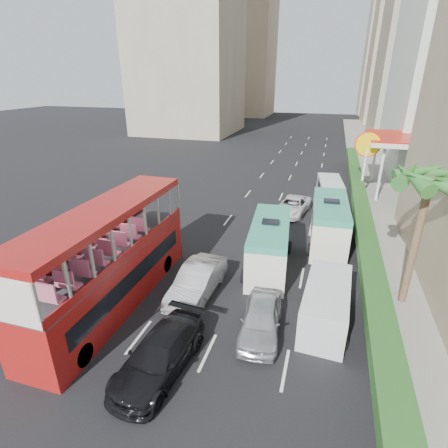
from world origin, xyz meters
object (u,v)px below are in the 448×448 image
at_px(double_decker_bus, 110,258).
at_px(car_black, 161,369).
at_px(van_asset, 292,213).
at_px(shell_station, 400,166).
at_px(car_silver_lane_b, 260,332).
at_px(car_silver_lane_a, 198,294).
at_px(panel_van_near, 326,304).
at_px(minibus_near, 269,245).
at_px(panel_van_far, 330,190).
at_px(minibus_far, 329,223).
at_px(palm_tree, 415,243).

distance_m(double_decker_bus, car_black, 5.90).
bearing_deg(van_asset, shell_station, 52.37).
bearing_deg(car_silver_lane_b, shell_station, 65.04).
relative_size(car_silver_lane_a, panel_van_near, 1.02).
relative_size(minibus_near, panel_van_far, 1.31).
relative_size(van_asset, minibus_far, 0.71).
distance_m(car_silver_lane_b, palm_tree, 8.30).
relative_size(car_black, minibus_near, 0.79).
relative_size(car_silver_lane_a, minibus_far, 0.74).
bearing_deg(minibus_near, minibus_far, 47.51).
xyz_separation_m(double_decker_bus, panel_van_far, (9.91, 19.27, -1.56)).
bearing_deg(car_silver_lane_b, double_decker_bus, 174.40).
bearing_deg(minibus_near, panel_van_far, 71.27).
bearing_deg(minibus_far, car_silver_lane_b, -106.73).
distance_m(car_silver_lane_a, car_black, 5.20).
distance_m(van_asset, panel_van_near, 13.91).
bearing_deg(car_black, minibus_far, 71.93).
bearing_deg(car_silver_lane_b, car_black, -140.17).
relative_size(double_decker_bus, car_silver_lane_a, 2.27).
height_order(double_decker_bus, minibus_near, double_decker_bus).
bearing_deg(palm_tree, shell_station, 83.40).
bearing_deg(van_asset, minibus_far, -49.24).
xyz_separation_m(minibus_far, panel_van_far, (-0.10, 9.19, -0.49)).
bearing_deg(minibus_far, shell_station, 62.50).
relative_size(van_asset, palm_tree, 0.74).
relative_size(minibus_near, panel_van_near, 1.33).
xyz_separation_m(double_decker_bus, panel_van_near, (10.13, 1.44, -1.58)).
relative_size(van_asset, shell_station, 0.59).
distance_m(car_black, shell_station, 29.04).
xyz_separation_m(van_asset, minibus_near, (-0.38, -9.25, 1.41)).
distance_m(car_black, palm_tree, 12.61).
distance_m(minibus_near, shell_station, 19.63).
relative_size(panel_van_far, palm_tree, 0.76).
xyz_separation_m(double_decker_bus, minibus_near, (6.74, 5.74, -1.12)).
bearing_deg(car_silver_lane_a, car_black, -83.22).
distance_m(panel_van_far, shell_station, 7.36).
xyz_separation_m(palm_tree, shell_station, (2.20, 19.00, -0.63)).
relative_size(minibus_far, palm_tree, 1.03).
height_order(car_silver_lane_b, shell_station, shell_station).
distance_m(panel_van_near, panel_van_far, 17.82).
bearing_deg(panel_van_near, double_decker_bus, -168.50).
bearing_deg(shell_station, palm_tree, -96.60).
bearing_deg(car_silver_lane_a, minibus_far, 55.08).
height_order(double_decker_bus, car_silver_lane_a, double_decker_bus).
bearing_deg(car_silver_lane_b, car_silver_lane_a, 147.77).
bearing_deg(double_decker_bus, car_silver_lane_a, 25.94).
distance_m(minibus_far, palm_tree, 7.42).
bearing_deg(car_silver_lane_a, panel_van_near, -1.03).
height_order(car_silver_lane_b, minibus_far, minibus_far).
height_order(double_decker_bus, van_asset, double_decker_bus).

